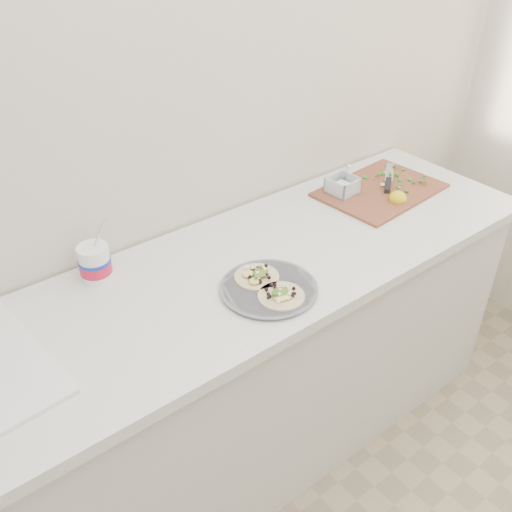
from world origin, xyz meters
TOP-DOWN VIEW (x-y plane):
  - counter at (0.00, 1.43)m, footprint 2.44×0.66m
  - taco_plate at (0.10, 1.27)m, footprint 0.30×0.30m
  - tub at (-0.28, 1.65)m, footprint 0.10×0.10m
  - cutboard at (0.84, 1.51)m, footprint 0.50×0.37m

SIDE VIEW (x-z plane):
  - counter at x=0.00m, z-range 0.00..0.90m
  - taco_plate at x=0.10m, z-range 0.90..0.94m
  - cutboard at x=0.84m, z-range 0.88..0.95m
  - tub at x=-0.28m, z-range 0.86..1.08m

